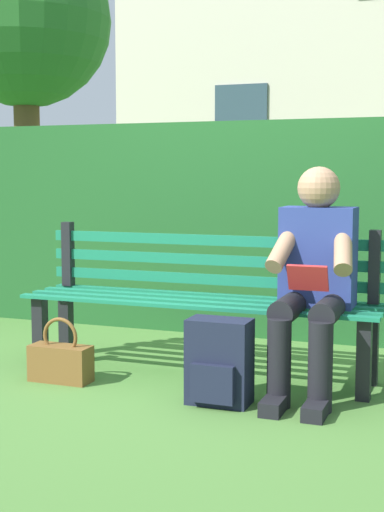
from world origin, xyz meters
TOP-DOWN VIEW (x-y plane):
  - ground at (0.00, 0.00)m, footprint 60.00×60.00m
  - park_bench at (0.00, -0.07)m, footprint 2.02×0.46m
  - person_seated at (-0.66, 0.10)m, footprint 0.44×0.73m
  - hedge_backdrop at (0.16, -1.42)m, footprint 5.59×0.88m
  - backpack at (-0.28, 0.45)m, footprint 0.31×0.25m
  - handbag at (0.66, 0.38)m, footprint 0.34×0.14m
  - tree_far at (3.85, -4.16)m, footprint 2.21×2.10m

SIDE VIEW (x-z plane):
  - ground at x=0.00m, z-range 0.00..0.00m
  - handbag at x=0.66m, z-range -0.06..0.29m
  - backpack at x=-0.28m, z-range 0.00..0.42m
  - park_bench at x=0.00m, z-range 0.02..0.85m
  - person_seated at x=-0.66m, z-range 0.03..1.19m
  - hedge_backdrop at x=0.16m, z-range -0.03..1.59m
  - tree_far at x=3.85m, z-range 0.89..4.93m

